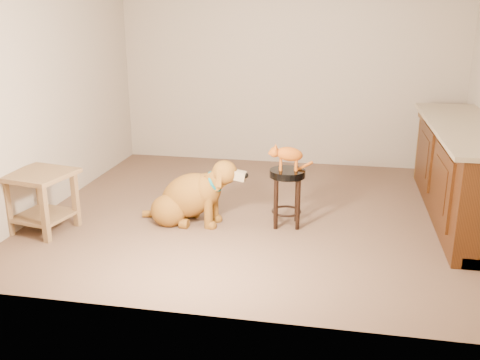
% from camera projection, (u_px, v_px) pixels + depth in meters
% --- Properties ---
extents(floor, '(4.50, 4.00, 0.01)m').
position_uv_depth(floor, '(266.00, 213.00, 5.51)').
color(floor, brown).
rests_on(floor, ground).
extents(room_shell, '(4.54, 4.04, 2.62)m').
position_uv_depth(room_shell, '(268.00, 46.00, 5.01)').
color(room_shell, '#AA9C89').
rests_on(room_shell, ground).
extents(cabinet_run, '(0.70, 2.56, 0.94)m').
position_uv_depth(cabinet_run, '(464.00, 175.00, 5.31)').
color(cabinet_run, '#3C1D0A').
rests_on(cabinet_run, ground).
extents(padded_stool, '(0.34, 0.34, 0.56)m').
position_uv_depth(padded_stool, '(287.00, 186.00, 5.10)').
color(padded_stool, black).
rests_on(padded_stool, ground).
extents(wood_stool, '(0.46, 0.46, 0.82)m').
position_uv_depth(wood_stool, '(437.00, 149.00, 6.33)').
color(wood_stool, brown).
rests_on(wood_stool, ground).
extents(side_table, '(0.65, 0.65, 0.57)m').
position_uv_depth(side_table, '(41.00, 193.00, 4.97)').
color(side_table, brown).
rests_on(side_table, ground).
extents(golden_retriever, '(1.11, 0.57, 0.71)m').
position_uv_depth(golden_retriever, '(190.00, 197.00, 5.20)').
color(golden_retriever, brown).
rests_on(golden_retriever, ground).
extents(tabby_kitten, '(0.42, 0.20, 0.27)m').
position_uv_depth(tabby_kitten, '(287.00, 155.00, 5.01)').
color(tabby_kitten, '#93430E').
rests_on(tabby_kitten, padded_stool).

